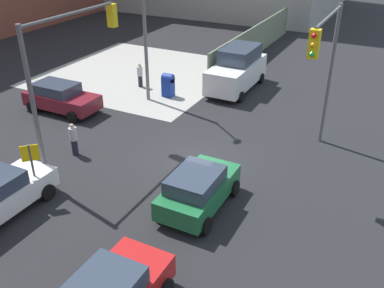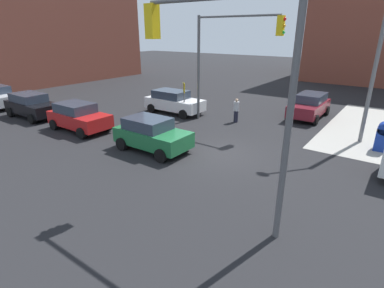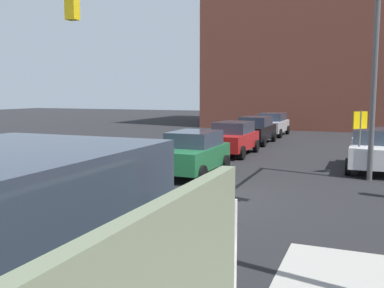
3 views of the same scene
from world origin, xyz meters
TOP-DOWN VIEW (x-y plane):
  - ground_plane at (0.00, 0.00)m, footprint 120.00×120.00m
  - building_brick_west at (-32.00, 4.59)m, footprint 16.00×28.00m
  - traffic_signal_nw_corner at (-2.39, 4.50)m, footprint 5.54×0.36m
  - traffic_signal_se_corner at (2.67, -4.50)m, footprint 4.86×0.36m
  - warning_sign_two_way at (-5.40, 4.11)m, footprint 0.48×0.48m
  - sedan_red at (-8.78, -1.80)m, footprint 4.00×2.02m
  - sedan_black at (-13.95, -1.93)m, footprint 4.28×2.02m
  - hatchback_silver at (-19.21, -1.97)m, footprint 4.45×2.02m
  - hatchback_white at (-6.78, 4.67)m, footprint 4.30×2.02m
  - coupe_green at (-3.05, -1.62)m, footprint 3.81×2.02m

SIDE VIEW (x-z plane):
  - ground_plane at x=0.00m, z-range 0.00..0.00m
  - coupe_green at x=-3.05m, z-range 0.03..1.65m
  - sedan_red at x=-8.78m, z-range 0.03..1.65m
  - sedan_black at x=-13.95m, z-range 0.03..1.65m
  - hatchback_white at x=-6.78m, z-range 0.03..1.65m
  - hatchback_silver at x=-19.21m, z-range 0.03..1.65m
  - warning_sign_two_way at x=-5.40m, z-range 0.44..2.84m
  - traffic_signal_se_corner at x=2.67m, z-range 1.34..7.84m
  - traffic_signal_nw_corner at x=-2.39m, z-range 1.38..7.88m
  - building_brick_west at x=-32.00m, z-range 0.00..17.06m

